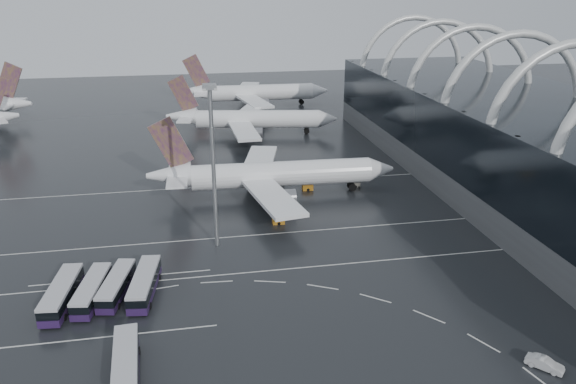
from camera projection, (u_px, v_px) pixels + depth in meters
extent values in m
plane|color=black|center=(271.00, 265.00, 93.34)|extent=(420.00, 420.00, 0.00)
cube|color=#535558|center=(539.00, 184.00, 121.39)|extent=(42.00, 160.00, 6.00)
cube|color=black|center=(546.00, 140.00, 117.86)|extent=(42.00, 160.00, 14.00)
torus|color=silver|center=(567.00, 130.00, 105.29)|extent=(33.80, 1.80, 33.80)
torus|color=silver|center=(511.00, 109.00, 122.77)|extent=(33.80, 1.80, 33.80)
torus|color=silver|center=(469.00, 93.00, 140.25)|extent=(33.80, 1.80, 33.80)
torus|color=silver|center=(437.00, 81.00, 157.72)|extent=(33.80, 1.80, 33.80)
torus|color=silver|center=(411.00, 71.00, 175.20)|extent=(33.80, 1.80, 33.80)
cube|color=silver|center=(272.00, 270.00, 91.50)|extent=(120.00, 0.25, 0.01)
cube|color=silver|center=(260.00, 235.00, 104.38)|extent=(120.00, 0.25, 0.01)
cube|color=silver|center=(244.00, 184.00, 130.13)|extent=(120.00, 0.25, 0.01)
cube|color=silver|center=(111.00, 336.00, 74.48)|extent=(28.00, 0.25, 0.01)
cube|color=silver|center=(122.00, 278.00, 89.19)|extent=(28.00, 0.25, 0.01)
cylinder|color=white|center=(282.00, 174.00, 122.59)|extent=(39.27, 6.81, 5.43)
cone|color=white|center=(381.00, 169.00, 125.72)|extent=(5.81, 5.63, 5.43)
cone|color=white|center=(169.00, 175.00, 118.87)|extent=(9.55, 5.76, 5.43)
cube|color=#481762|center=(171.00, 143.00, 116.56)|extent=(9.03, 0.88, 11.51)
cube|color=white|center=(178.00, 175.00, 119.13)|extent=(4.81, 16.99, 0.47)
cube|color=white|center=(272.00, 196.00, 111.43)|extent=(10.51, 24.19, 0.75)
cube|color=white|center=(259.00, 161.00, 133.10)|extent=(12.03, 24.30, 0.75)
cylinder|color=slate|center=(283.00, 197.00, 115.45)|extent=(5.26, 3.36, 3.18)
cylinder|color=slate|center=(273.00, 172.00, 131.05)|extent=(5.26, 3.36, 3.18)
cube|color=black|center=(265.00, 191.00, 123.39)|extent=(11.44, 6.39, 2.06)
cylinder|color=white|center=(258.00, 119.00, 171.50)|extent=(37.70, 11.63, 5.37)
cone|color=white|center=(328.00, 119.00, 171.80)|extent=(6.39, 6.23, 5.37)
cone|color=white|center=(181.00, 116.00, 170.85)|extent=(10.03, 6.86, 5.37)
cube|color=#481762|center=(183.00, 94.00, 168.45)|extent=(8.88, 2.06, 11.38)
cube|color=white|center=(188.00, 116.00, 170.87)|extent=(6.94, 17.13, 0.46)
cube|color=white|center=(244.00, 130.00, 160.81)|extent=(7.37, 23.38, 0.74)
cube|color=white|center=(248.00, 113.00, 182.47)|extent=(14.60, 23.90, 0.74)
cylinder|color=slate|center=(254.00, 133.00, 164.47)|extent=(5.55, 3.97, 3.15)
cylinder|color=slate|center=(256.00, 120.00, 180.07)|extent=(5.55, 3.97, 3.15)
cube|color=black|center=(246.00, 131.00, 172.75)|extent=(11.95, 7.73, 2.04)
cylinder|color=white|center=(261.00, 92.00, 210.37)|extent=(39.16, 7.01, 5.82)
cone|color=white|center=(320.00, 91.00, 213.62)|extent=(6.19, 6.00, 5.82)
cone|color=white|center=(195.00, 92.00, 206.48)|extent=(10.20, 6.12, 5.82)
cube|color=#481762|center=(196.00, 71.00, 204.01)|extent=(9.68, 0.90, 12.33)
cube|color=white|center=(200.00, 91.00, 206.77)|extent=(5.07, 18.18, 0.50)
cube|color=white|center=(253.00, 101.00, 198.41)|extent=(11.37, 25.93, 0.80)
cube|color=white|center=(247.00, 88.00, 221.60)|extent=(12.78, 26.03, 0.80)
cylinder|color=slate|center=(261.00, 104.00, 202.73)|extent=(5.62, 3.58, 3.41)
cylinder|color=slate|center=(256.00, 94.00, 219.42)|extent=(5.62, 3.58, 3.41)
cube|color=black|center=(250.00, 103.00, 211.21)|extent=(12.23, 6.79, 2.21)
cone|color=white|center=(2.00, 117.00, 168.82)|extent=(11.12, 9.13, 5.60)
cone|color=white|center=(16.00, 104.00, 185.72)|extent=(10.87, 7.20, 5.90)
cube|color=#481762|center=(9.00, 81.00, 183.02)|extent=(9.80, 1.91, 12.52)
cube|color=white|center=(10.00, 104.00, 185.62)|extent=(6.97, 18.77, 0.51)
cube|color=#28143F|center=(63.00, 299.00, 81.53)|extent=(4.31, 13.50, 1.12)
cube|color=black|center=(61.00, 292.00, 81.10)|extent=(4.34, 13.24, 1.33)
cube|color=#BBBBC0|center=(61.00, 286.00, 80.78)|extent=(4.31, 13.50, 0.46)
cylinder|color=black|center=(65.00, 317.00, 77.82)|extent=(0.46, 1.05, 1.02)
cylinder|color=black|center=(44.00, 318.00, 77.60)|extent=(0.46, 1.05, 1.02)
cylinder|color=black|center=(81.00, 286.00, 85.74)|extent=(0.46, 1.05, 1.02)
cylinder|color=black|center=(62.00, 287.00, 85.52)|extent=(0.46, 1.05, 1.02)
cube|color=#28143F|center=(92.00, 295.00, 82.63)|extent=(4.59, 12.61, 1.04)
cube|color=black|center=(92.00, 288.00, 82.23)|extent=(4.61, 12.37, 1.23)
cube|color=#BBBBC0|center=(91.00, 283.00, 81.94)|extent=(4.59, 12.61, 0.43)
cylinder|color=black|center=(94.00, 312.00, 79.11)|extent=(0.47, 0.99, 0.95)
cylinder|color=black|center=(75.00, 312.00, 79.03)|extent=(0.47, 0.99, 0.95)
cylinder|color=black|center=(109.00, 284.00, 86.50)|extent=(0.47, 0.99, 0.95)
cylinder|color=black|center=(92.00, 284.00, 86.41)|extent=(0.47, 0.99, 0.95)
cube|color=#28143F|center=(117.00, 290.00, 84.06)|extent=(4.96, 12.41, 1.03)
cube|color=black|center=(116.00, 283.00, 83.66)|extent=(4.97, 12.18, 1.21)
cube|color=#BBBBC0|center=(116.00, 279.00, 83.37)|extent=(4.96, 12.41, 0.42)
cylinder|color=black|center=(118.00, 306.00, 80.55)|extent=(0.50, 0.98, 0.93)
cylinder|color=black|center=(100.00, 306.00, 80.57)|extent=(0.50, 0.98, 0.93)
cylinder|color=black|center=(133.00, 279.00, 87.81)|extent=(0.50, 0.98, 0.93)
cylinder|color=black|center=(116.00, 279.00, 87.82)|extent=(0.50, 0.98, 0.93)
cube|color=#28143F|center=(145.00, 289.00, 84.28)|extent=(4.57, 13.35, 1.11)
cube|color=black|center=(144.00, 282.00, 83.86)|extent=(4.60, 13.09, 1.31)
cube|color=#BBBBC0|center=(144.00, 276.00, 83.55)|extent=(4.57, 13.35, 0.45)
cylinder|color=black|center=(150.00, 306.00, 80.59)|extent=(0.48, 1.04, 1.01)
cylinder|color=black|center=(130.00, 306.00, 80.44)|extent=(0.48, 1.04, 1.01)
cylinder|color=black|center=(159.00, 277.00, 88.41)|extent=(0.48, 1.04, 1.01)
cylinder|color=black|center=(141.00, 278.00, 88.26)|extent=(0.48, 1.04, 1.01)
cube|color=#28143F|center=(127.00, 370.00, 66.64)|extent=(3.60, 12.91, 1.08)
cube|color=black|center=(126.00, 362.00, 66.23)|extent=(3.64, 12.66, 1.28)
cube|color=#BBBBC0|center=(125.00, 356.00, 65.93)|extent=(3.60, 12.91, 0.44)
cylinder|color=black|center=(139.00, 351.00, 70.80)|extent=(0.40, 1.00, 0.98)
cylinder|color=black|center=(116.00, 354.00, 70.18)|extent=(0.40, 1.00, 0.98)
imported|color=silver|center=(545.00, 364.00, 68.04)|extent=(4.11, 4.35, 1.46)
cylinder|color=gray|center=(214.00, 171.00, 95.37)|extent=(0.70, 0.70, 27.99)
cube|color=gray|center=(209.00, 87.00, 90.34)|extent=(2.20, 2.20, 0.80)
cube|color=silver|center=(210.00, 89.00, 90.44)|extent=(2.00, 2.00, 0.40)
cube|color=slate|center=(355.00, 184.00, 128.47)|extent=(2.22, 1.31, 1.21)
cube|color=#B97418|center=(278.00, 221.00, 108.95)|extent=(2.32, 1.37, 1.26)
cube|color=#B97418|center=(308.00, 187.00, 126.53)|extent=(2.37, 1.40, 1.30)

